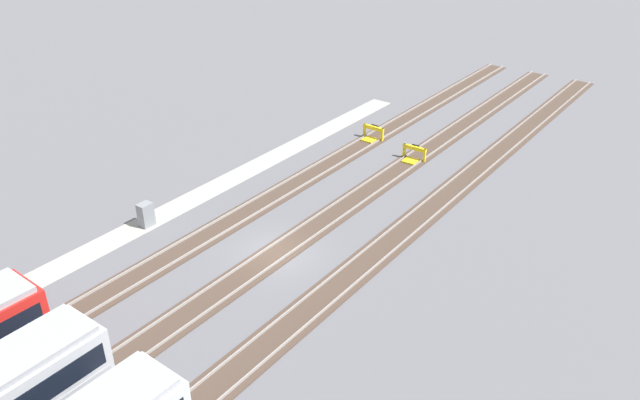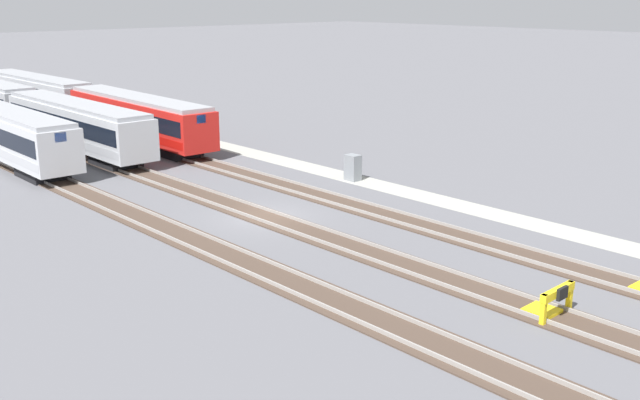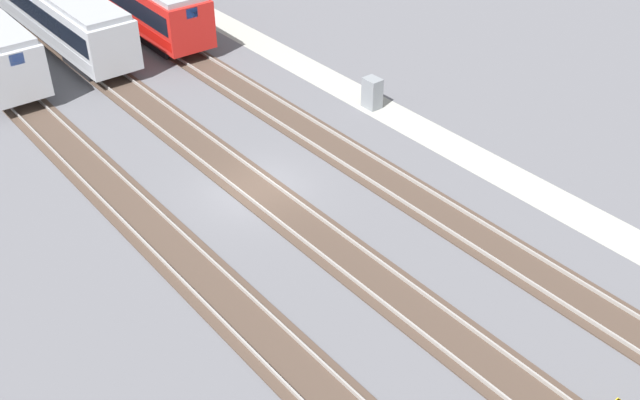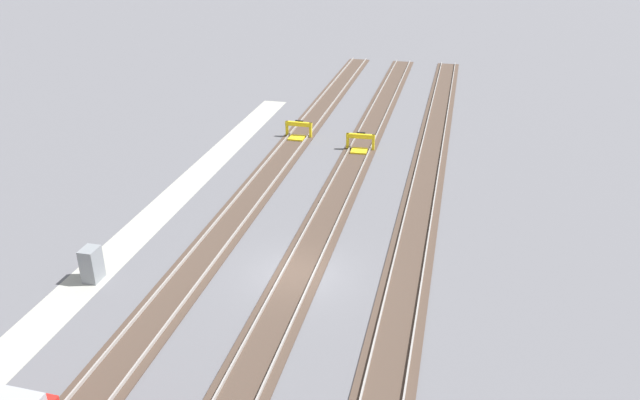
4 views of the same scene
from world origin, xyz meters
TOP-DOWN VIEW (x-y plane):
  - ground_plane at (0.00, 0.00)m, footprint 400.00×400.00m
  - service_walkway at (0.00, -9.24)m, footprint 54.00×2.00m
  - rail_track_nearest at (0.00, -4.86)m, footprint 90.00×2.23m
  - rail_track_near_inner at (0.00, 0.00)m, footprint 90.00×2.24m
  - rail_track_middle at (0.00, 4.86)m, footprint 90.00×2.23m
  - subway_car_front_row_left_inner at (21.64, -0.04)m, footprint 18.01×2.92m
  - electrical_cabinet at (2.54, -8.95)m, footprint 0.90×0.73m

SIDE VIEW (x-z plane):
  - ground_plane at x=0.00m, z-range 0.00..0.00m
  - service_walkway at x=0.00m, z-range 0.00..0.01m
  - rail_track_nearest at x=0.00m, z-range -0.06..0.15m
  - rail_track_near_inner at x=0.00m, z-range -0.06..0.15m
  - rail_track_middle at x=0.00m, z-range -0.06..0.15m
  - electrical_cabinet at x=2.54m, z-range 0.00..1.60m
  - subway_car_front_row_left_inner at x=21.64m, z-range 0.19..3.89m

